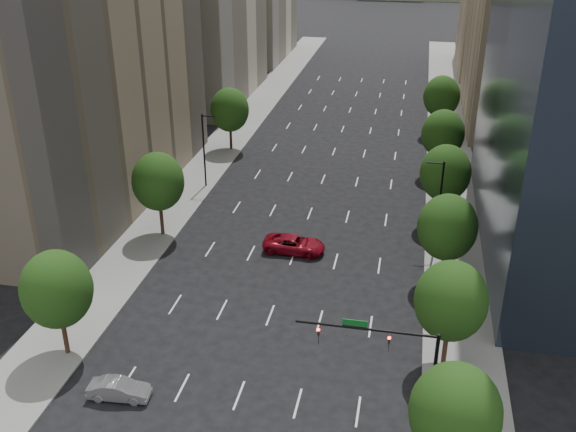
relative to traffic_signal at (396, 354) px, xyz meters
The scene contains 19 objects.
sidewalk_left 40.05m from the traffic_signal, 130.94° to the left, with size 6.00×200.00×0.15m, color slate.
sidewalk_right 30.84m from the traffic_signal, 80.59° to the left, with size 6.00×200.00×0.15m, color slate.
filler_left 111.86m from the traffic_signal, 108.53° to the left, with size 14.00×26.00×18.00m, color beige.
parking_tan_right 72.16m from the traffic_signal, 78.32° to the left, with size 14.00×30.00×30.00m, color #8C7759.
filler_right 104.05m from the traffic_signal, 82.00° to the left, with size 14.00×26.00×16.00m, color #8C7759.
tree_right_0 6.09m from the traffic_signal, 55.21° to the right, with size 5.20×5.20×8.39m.
tree_right_1 6.96m from the traffic_signal, 59.96° to the left, with size 5.20×5.20×8.75m.
tree_right_2 18.34m from the traffic_signal, 79.09° to the left, with size 5.20×5.20×8.61m.
tree_right_3 30.21m from the traffic_signal, 83.40° to the left, with size 5.20×5.20×8.89m.
tree_right_4 44.14m from the traffic_signal, 85.49° to the left, with size 5.20×5.20×8.46m.
tree_right_5 60.11m from the traffic_signal, 86.69° to the left, with size 5.20×5.20×8.75m.
tree_left_0 24.62m from the traffic_signal, behind, with size 5.20×5.20×8.75m.
tree_left_1 32.96m from the traffic_signal, 138.11° to the left, with size 5.20×5.20×8.97m.
tree_left_2 53.91m from the traffic_signal, 117.07° to the left, with size 5.20×5.20×8.68m.
streetlight_rn 25.17m from the traffic_signal, 83.37° to the left, with size 1.70×0.20×9.00m.
streetlight_ln 42.42m from the traffic_signal, 124.40° to the left, with size 1.70×0.20×9.00m.
traffic_signal is the anchor object (origin of this frame).
car_silver 19.19m from the traffic_signal, behind, with size 1.51×4.32×1.42m, color gray.
car_red_far 24.03m from the traffic_signal, 116.66° to the left, with size 2.78×6.03×1.67m, color maroon.
Camera 1 is at (10.33, -4.56, 31.29)m, focal length 41.09 mm.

